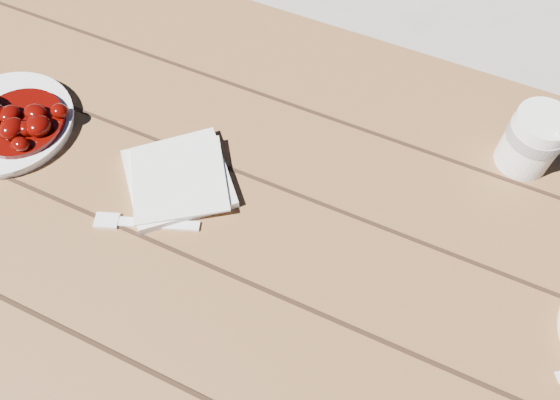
% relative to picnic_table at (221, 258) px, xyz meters
% --- Properties ---
extents(ground, '(60.00, 60.00, 0.00)m').
position_rel_picnic_table_xyz_m(ground, '(0.00, 0.00, -0.59)').
color(ground, '#A09B90').
rests_on(ground, ground).
extents(picnic_table, '(2.00, 1.55, 0.75)m').
position_rel_picnic_table_xyz_m(picnic_table, '(0.00, 0.00, 0.00)').
color(picnic_table, brown).
rests_on(picnic_table, ground).
extents(main_plate, '(0.21, 0.21, 0.02)m').
position_rel_picnic_table_xyz_m(main_plate, '(-0.38, 0.00, 0.17)').
color(main_plate, white).
rests_on(main_plate, picnic_table).
extents(goulash_stew, '(0.14, 0.14, 0.04)m').
position_rel_picnic_table_xyz_m(goulash_stew, '(-0.35, 0.01, 0.20)').
color(goulash_stew, '#4F0502').
rests_on(goulash_stew, main_plate).
extents(coffee_cup, '(0.08, 0.08, 0.10)m').
position_rel_picnic_table_xyz_m(coffee_cup, '(0.40, 0.29, 0.21)').
color(coffee_cup, white).
rests_on(coffee_cup, picnic_table).
extents(napkin_stack, '(0.21, 0.21, 0.01)m').
position_rel_picnic_table_xyz_m(napkin_stack, '(-0.07, 0.03, 0.17)').
color(napkin_stack, white).
rests_on(napkin_stack, picnic_table).
extents(fork_table, '(0.16, 0.08, 0.00)m').
position_rel_picnic_table_xyz_m(fork_table, '(-0.06, -0.05, 0.16)').
color(fork_table, white).
rests_on(fork_table, picnic_table).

